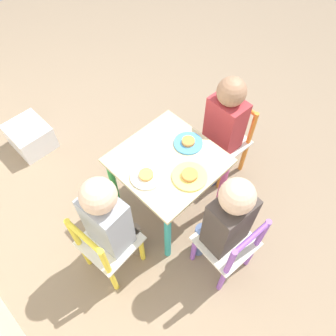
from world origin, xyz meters
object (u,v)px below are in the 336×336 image
at_px(chair_orange, 225,141).
at_px(storage_bin, 30,136).
at_px(kids_table, 168,170).
at_px(plate_left, 190,176).
at_px(child_front, 223,125).
at_px(plate_back, 146,176).
at_px(child_back, 110,219).
at_px(plate_front, 188,143).
at_px(child_left, 226,220).
at_px(chair_purple, 229,246).
at_px(chair_yellow, 107,246).

distance_m(chair_orange, storage_bin, 1.33).
xyz_separation_m(kids_table, storage_bin, (1.02, 0.33, -0.30)).
distance_m(chair_orange, plate_left, 0.54).
height_order(child_front, plate_back, child_front).
bearing_deg(child_back, plate_back, -87.06).
relative_size(chair_orange, storage_bin, 1.89).
distance_m(plate_front, storage_bin, 1.20).
bearing_deg(child_left, plate_left, -92.80).
bearing_deg(plate_back, chair_purple, -167.23).
relative_size(chair_yellow, child_front, 0.69).
relative_size(child_back, child_front, 1.01).
bearing_deg(plate_front, plate_back, 90.00).
distance_m(chair_orange, plate_back, 0.67).
relative_size(chair_yellow, chair_purple, 1.00).
bearing_deg(plate_left, plate_front, -45.00).
bearing_deg(chair_orange, child_back, -86.02).
bearing_deg(kids_table, chair_orange, -93.27).
relative_size(kids_table, chair_yellow, 0.96).
bearing_deg(storage_bin, chair_yellow, 172.34).
distance_m(chair_purple, plate_front, 0.56).
bearing_deg(chair_orange, plate_back, -89.22).
xyz_separation_m(child_back, plate_left, (-0.11, -0.41, 0.04)).
xyz_separation_m(child_back, child_left, (-0.37, -0.38, -0.00)).
relative_size(child_back, plate_left, 4.43).
xyz_separation_m(chair_orange, storage_bin, (1.05, 0.80, -0.16)).
xyz_separation_m(child_left, plate_left, (0.26, -0.04, 0.04)).
relative_size(child_left, storage_bin, 2.77).
bearing_deg(plate_left, kids_table, -0.00).
distance_m(chair_purple, storage_bin, 1.53).
relative_size(chair_orange, child_front, 0.69).
relative_size(kids_table, plate_front, 3.29).
distance_m(kids_table, plate_back, 0.18).
xyz_separation_m(plate_back, plate_front, (-0.00, -0.30, -0.00)).
relative_size(child_front, plate_back, 4.82).
distance_m(chair_orange, child_front, 0.20).
bearing_deg(child_back, plate_front, -91.39).
distance_m(kids_table, chair_purple, 0.49).
bearing_deg(child_front, chair_purple, -42.07).
bearing_deg(kids_table, chair_purple, 174.99).
height_order(chair_purple, plate_back, chair_purple).
xyz_separation_m(plate_front, storage_bin, (1.02, 0.48, -0.40)).
bearing_deg(plate_back, chair_yellow, 97.67).
xyz_separation_m(child_front, storage_bin, (1.04, 0.74, -0.36)).
bearing_deg(kids_table, storage_bin, 17.84).
height_order(chair_purple, child_left, child_left).
distance_m(kids_table, chair_yellow, 0.49).
bearing_deg(child_back, child_front, -94.27).
height_order(chair_yellow, chair_purple, same).
relative_size(chair_orange, plate_back, 3.32).
bearing_deg(plate_back, child_front, -92.40).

